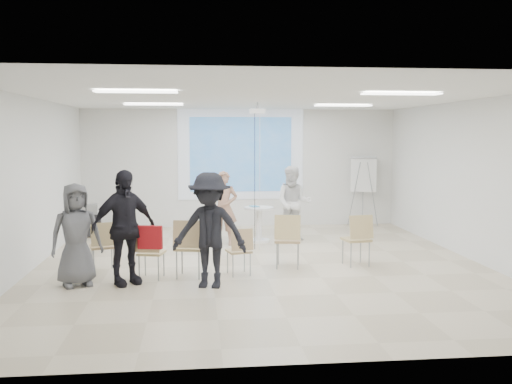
{
  "coord_description": "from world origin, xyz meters",
  "views": [
    {
      "loc": [
        -1.14,
        -10.05,
        2.34
      ],
      "look_at": [
        0.0,
        0.8,
        1.25
      ],
      "focal_mm": 40.0,
      "sensor_mm": 36.0,
      "label": 1
    }
  ],
  "objects": [
    {
      "name": "audience_outer",
      "position": [
        -3.0,
        -1.09,
        0.9
      ],
      "size": [
        1.03,
        0.87,
        1.8
      ],
      "primitive_type": "imported",
      "rotation": [
        0.0,
        0.0,
        0.39
      ],
      "color": "slate",
      "rests_on": "floor"
    },
    {
      "name": "fluor_panel_nw",
      "position": [
        -2.0,
        2.0,
        2.97
      ],
      "size": [
        1.2,
        0.3,
        0.02
      ],
      "primitive_type": "cube",
      "color": "white",
      "rests_on": "ceiling"
    },
    {
      "name": "fluor_panel_sw",
      "position": [
        -2.0,
        -1.5,
        2.97
      ],
      "size": [
        1.2,
        0.3,
        0.02
      ],
      "primitive_type": "cube",
      "color": "white",
      "rests_on": "ceiling"
    },
    {
      "name": "chair_right_inner",
      "position": [
        0.45,
        -0.29,
        0.57
      ],
      "size": [
        0.54,
        0.57,
        0.96
      ],
      "rotation": [
        0.0,
        0.0,
        -0.2
      ],
      "color": "tan",
      "rests_on": "floor"
    },
    {
      "name": "chair_left_inner",
      "position": [
        -1.27,
        -0.81,
        0.58
      ],
      "size": [
        0.55,
        0.58,
        0.98
      ],
      "rotation": [
        0.0,
        0.0,
        -0.21
      ],
      "color": "tan",
      "rests_on": "floor"
    },
    {
      "name": "ceiling",
      "position": [
        0.0,
        0.0,
        3.05
      ],
      "size": [
        8.0,
        9.0,
        0.1
      ],
      "primitive_type": "cube",
      "color": "white",
      "rests_on": "wall_back"
    },
    {
      "name": "red_jacket",
      "position": [
        -1.88,
        -0.97,
        0.72
      ],
      "size": [
        0.4,
        0.17,
        0.37
      ],
      "primitive_type": "cube",
      "rotation": [
        0.0,
        0.0,
        -0.22
      ],
      "color": "#A9141A",
      "rests_on": "chair_left_mid"
    },
    {
      "name": "controller_left",
      "position": [
        -0.38,
        2.27,
        1.18
      ],
      "size": [
        0.07,
        0.13,
        0.04
      ],
      "primitive_type": "cube",
      "rotation": [
        0.0,
        0.0,
        -0.19
      ],
      "color": "white",
      "rests_on": "player_left"
    },
    {
      "name": "flipchart_easel",
      "position": [
        3.14,
        4.21,
        1.32
      ],
      "size": [
        0.76,
        0.59,
        1.8
      ],
      "rotation": [
        0.0,
        0.0,
        -0.27
      ],
      "color": "gray",
      "rests_on": "floor"
    },
    {
      "name": "fluor_panel_ne",
      "position": [
        2.0,
        2.0,
        2.97
      ],
      "size": [
        1.2,
        0.3,
        0.02
      ],
      "primitive_type": "cube",
      "color": "white",
      "rests_on": "ceiling"
    },
    {
      "name": "wall_back",
      "position": [
        0.0,
        4.55,
        1.5
      ],
      "size": [
        8.0,
        0.1,
        3.0
      ],
      "primitive_type": "cube",
      "color": "silver",
      "rests_on": "floor"
    },
    {
      "name": "audience_left",
      "position": [
        -2.28,
        -1.09,
        1.04
      ],
      "size": [
        1.41,
        1.25,
        2.07
      ],
      "primitive_type": "imported",
      "rotation": [
        0.0,
        0.0,
        0.56
      ],
      "color": "black",
      "rests_on": "floor"
    },
    {
      "name": "wall_left",
      "position": [
        -4.05,
        0.0,
        1.5
      ],
      "size": [
        0.1,
        9.0,
        3.0
      ],
      "primitive_type": "cube",
      "color": "silver",
      "rests_on": "floor"
    },
    {
      "name": "audience_mid",
      "position": [
        -0.95,
        -1.39,
        1.01
      ],
      "size": [
        1.44,
        1.02,
        2.01
      ],
      "primitive_type": "imported",
      "rotation": [
        0.0,
        0.0,
        -0.26
      ],
      "color": "black",
      "rests_on": "floor"
    },
    {
      "name": "player_right",
      "position": [
        1.01,
        2.4,
        0.92
      ],
      "size": [
        1.03,
        0.9,
        1.84
      ],
      "primitive_type": "imported",
      "rotation": [
        0.0,
        0.0,
        -0.24
      ],
      "color": "white",
      "rests_on": "floor"
    },
    {
      "name": "av_cart",
      "position": [
        -3.6,
        3.31,
        0.35
      ],
      "size": [
        0.54,
        0.46,
        0.75
      ],
      "rotation": [
        0.0,
        0.0,
        0.12
      ],
      "color": "black",
      "rests_on": "floor"
    },
    {
      "name": "floor",
      "position": [
        0.0,
        0.0,
        -0.05
      ],
      "size": [
        8.0,
        9.0,
        0.1
      ],
      "primitive_type": "cube",
      "color": "beige",
      "rests_on": "ground"
    },
    {
      "name": "wall_right",
      "position": [
        4.05,
        0.0,
        1.5
      ],
      "size": [
        0.1,
        9.0,
        3.0
      ],
      "primitive_type": "cube",
      "color": "silver",
      "rests_on": "floor"
    },
    {
      "name": "chair_center",
      "position": [
        -0.43,
        -0.72,
        0.47
      ],
      "size": [
        0.46,
        0.48,
        0.8
      ],
      "rotation": [
        0.0,
        0.0,
        0.25
      ],
      "color": "tan",
      "rests_on": "floor"
    },
    {
      "name": "laptop",
      "position": [
        -1.25,
        -0.71,
        0.52
      ],
      "size": [
        0.4,
        0.33,
        0.03
      ],
      "primitive_type": "imported",
      "rotation": [
        0.0,
        0.0,
        2.93
      ],
      "color": "black",
      "rests_on": "chair_left_inner"
    },
    {
      "name": "projection_halo",
      "position": [
        0.0,
        4.49,
        1.85
      ],
      "size": [
        3.2,
        0.01,
        2.3
      ],
      "primitive_type": "cube",
      "color": "silver",
      "rests_on": "wall_back"
    },
    {
      "name": "chair_left_mid",
      "position": [
        -1.9,
        -0.82,
        0.5
      ],
      "size": [
        0.48,
        0.5,
        0.85
      ],
      "rotation": [
        0.0,
        0.0,
        -0.22
      ],
      "color": "tan",
      "rests_on": "floor"
    },
    {
      "name": "fluor_panel_se",
      "position": [
        2.0,
        -1.5,
        2.97
      ],
      "size": [
        1.2,
        0.3,
        0.02
      ],
      "primitive_type": "cube",
      "color": "white",
      "rests_on": "ceiling"
    },
    {
      "name": "controller_right",
      "position": [
        0.83,
        2.65,
        1.24
      ],
      "size": [
        0.07,
        0.12,
        0.04
      ],
      "primitive_type": "cube",
      "rotation": [
        0.0,
        0.0,
        -0.24
      ],
      "color": "silver",
      "rests_on": "player_right"
    },
    {
      "name": "chair_far_left",
      "position": [
        -2.73,
        -0.28,
        0.52
      ],
      "size": [
        0.51,
        0.53,
        0.88
      ],
      "rotation": [
        0.0,
        0.0,
        0.26
      ],
      "color": "tan",
      "rests_on": "floor"
    },
    {
      "name": "ceiling_projector",
      "position": [
        0.1,
        1.49,
        2.69
      ],
      "size": [
        0.3,
        0.25,
        3.0
      ],
      "color": "white",
      "rests_on": "ceiling"
    },
    {
      "name": "player_left",
      "position": [
        -0.56,
        2.02,
        0.9
      ],
      "size": [
        0.72,
        0.56,
        1.79
      ],
      "primitive_type": "imported",
      "rotation": [
        0.0,
        0.0,
        -0.19
      ],
      "color": "tan",
      "rests_on": "floor"
    },
    {
      "name": "projection_image",
      "position": [
        0.0,
        4.47,
        1.85
      ],
      "size": [
        2.6,
        0.01,
        1.9
      ],
      "primitive_type": "cube",
      "color": "#3676B9",
      "rests_on": "wall_back"
    },
    {
      "name": "chair_right_far",
      "position": [
        1.72,
        -0.26,
        0.55
      ],
      "size": [
        0.51,
        0.54,
        0.94
      ],
      "rotation": [
        0.0,
        0.0,
        0.16
      ],
      "color": "tan",
      "rests_on": "floor"
    },
    {
      "name": "pedestal_table",
      "position": [
        0.22,
        2.27,
        0.44
      ],
      "size": [
        0.83,
        0.83,
        0.79
      ],
      "rotation": [
        0.0,
        0.0,
        0.38
      ],
      "color": "white",
      "rests_on": "floor"
    }
  ]
}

